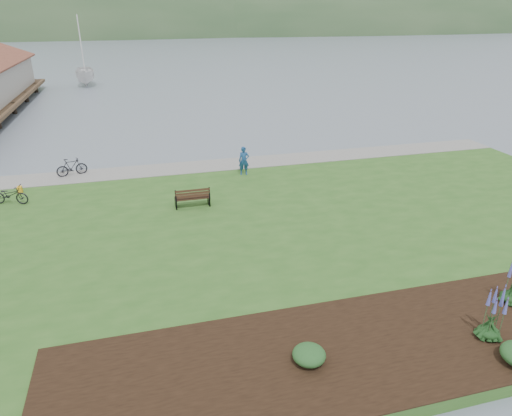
{
  "coord_description": "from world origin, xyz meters",
  "views": [
    {
      "loc": [
        -5.81,
        -18.62,
        8.93
      ],
      "look_at": [
        -1.3,
        -1.79,
        1.3
      ],
      "focal_mm": 32.0,
      "sensor_mm": 36.0,
      "label": 1
    }
  ],
  "objects_px": {
    "park_bench": "(192,197)",
    "bicycle_a": "(10,195)",
    "person": "(244,158)",
    "sailboat": "(87,86)"
  },
  "relations": [
    {
      "from": "park_bench",
      "to": "bicycle_a",
      "type": "distance_m",
      "value": 8.7
    },
    {
      "from": "person",
      "to": "sailboat",
      "type": "bearing_deg",
      "value": 117.01
    },
    {
      "from": "bicycle_a",
      "to": "sailboat",
      "type": "xyz_separation_m",
      "value": [
        0.71,
        40.01,
        -0.86
      ]
    },
    {
      "from": "bicycle_a",
      "to": "sailboat",
      "type": "relative_size",
      "value": 0.07
    },
    {
      "from": "person",
      "to": "bicycle_a",
      "type": "distance_m",
      "value": 11.76
    },
    {
      "from": "person",
      "to": "sailboat",
      "type": "height_order",
      "value": "sailboat"
    },
    {
      "from": "park_bench",
      "to": "person",
      "type": "height_order",
      "value": "person"
    },
    {
      "from": "park_bench",
      "to": "bicycle_a",
      "type": "relative_size",
      "value": 0.92
    },
    {
      "from": "sailboat",
      "to": "bicycle_a",
      "type": "bearing_deg",
      "value": -93.25
    },
    {
      "from": "bicycle_a",
      "to": "park_bench",
      "type": "bearing_deg",
      "value": -89.25
    }
  ]
}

